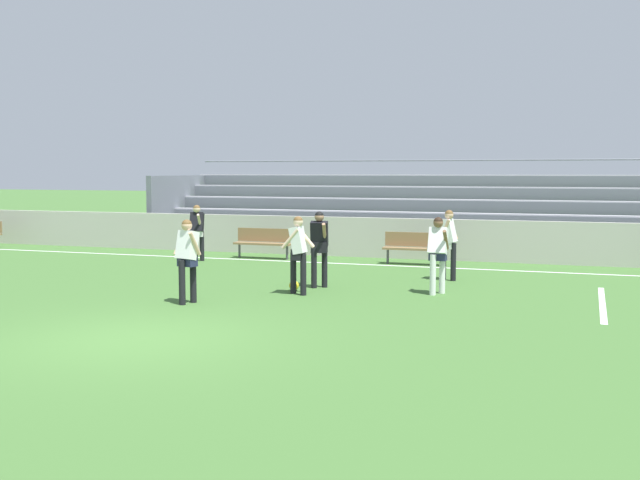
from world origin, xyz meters
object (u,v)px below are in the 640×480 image
Objects in this scene: bleacher_stand at (497,211)px; bench_near_bin at (264,240)px; player_dark_deep_cover at (319,242)px; player_white_on_ball at (187,254)px; player_dark_trailing_run at (197,228)px; player_white_overlapping at (298,248)px; player_white_wide_right at (438,249)px; player_white_challenging at (449,238)px; bench_near_wall_gap at (415,245)px; soccer_ball at (294,286)px.

bench_near_bin is (-6.37, -4.26, -0.78)m from bleacher_stand.
player_white_on_ball is (-1.76, -2.85, -0.03)m from player_dark_deep_cover.
player_dark_deep_cover is at bearing -35.90° from player_dark_trailing_run.
player_white_wide_right is (2.79, 1.01, -0.01)m from player_white_overlapping.
player_white_on_ball is 0.99× the size of player_white_challenging.
bench_near_bin is at bearing 125.31° from player_dark_deep_cover.
bleacher_stand reaches higher than player_white_overlapping.
player_dark_deep_cover reaches higher than player_dark_trailing_run.
player_dark_trailing_run is (-3.32, 6.52, -0.02)m from player_white_on_ball.
player_white_overlapping is (-1.22, -6.01, 0.45)m from bench_near_wall_gap.
player_white_on_ball is at bearing -147.72° from player_white_wide_right.
player_white_on_ball reaches higher than player_dark_trailing_run.
player_white_challenging is at bearing -24.98° from bench_near_bin.
player_white_challenging is (6.05, -2.82, 0.47)m from bench_near_bin.
player_white_wide_right is (4.45, 2.81, -0.02)m from player_white_on_ball.
bleacher_stand reaches higher than player_white_on_ball.
bench_near_bin is at bearing 155.02° from player_white_challenging.
player_white_overlapping is at bearing -60.42° from bench_near_bin.
bench_near_bin is 6.70m from player_white_challenging.
player_white_challenging is 7.71× the size of soccer_ball.
bleacher_stand is 13.07× the size of bench_near_wall_gap.
player_white_on_ball is 2.80m from soccer_ball.
soccer_ball is (-0.28, 0.47, -0.88)m from player_white_overlapping.
player_white_challenging is at bearing 49.29° from player_white_on_ball.
player_white_wide_right is at bearing -38.89° from bench_near_bin.
bench_near_wall_gap is at bearing 0.00° from bench_near_bin.
bench_near_bin is 7.98m from player_white_wide_right.
bleacher_stand reaches higher than bench_near_bin.
bench_near_bin is 8.02m from player_white_on_ball.
player_white_wide_right is (2.69, -0.04, -0.05)m from player_dark_deep_cover.
player_dark_trailing_run is (-6.19, -1.29, 0.43)m from bench_near_wall_gap.
player_white_overlapping is at bearing -106.08° from bleacher_stand.
bench_near_wall_gap is 8.18× the size of soccer_ball.
bleacher_stand is 9.69m from player_dark_trailing_run.
player_dark_deep_cover is 7.83× the size of soccer_ball.
bench_near_wall_gap is 8.34m from player_white_on_ball.
player_white_overlapping reaches higher than soccer_ball.
bleacher_stand is at bearing 71.70° from soccer_ball.
bench_near_bin is 8.18× the size of soccer_ball.
player_dark_deep_cover is at bearing 84.20° from player_white_overlapping.
player_dark_deep_cover is (0.11, 1.04, 0.04)m from player_white_overlapping.
player_dark_deep_cover is 3.34m from player_white_on_ball.
player_dark_deep_cover is (-2.86, -9.23, -0.29)m from bleacher_stand.
bleacher_stand reaches higher than bench_near_wall_gap.
player_white_overlapping is 0.97× the size of player_dark_deep_cover.
player_white_on_ball reaches higher than bench_near_bin.
player_white_on_ball reaches higher than player_white_wide_right.
player_white_wide_right is (-0.17, -9.27, -0.34)m from bleacher_stand.
bench_near_bin is 1.08× the size of player_white_on_ball.
player_white_overlapping is at bearing -101.50° from bench_near_wall_gap.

